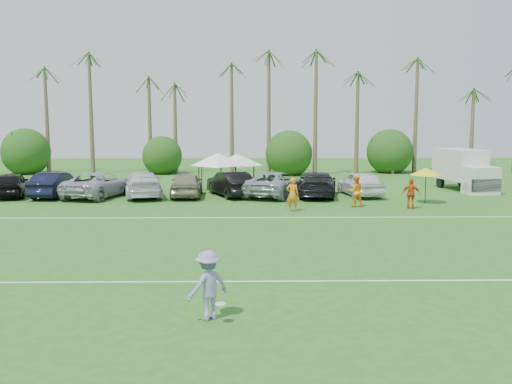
{
  "coord_description": "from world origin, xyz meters",
  "views": [
    {
      "loc": [
        2.06,
        -15.92,
        5.24
      ],
      "look_at": [
        2.52,
        12.27,
        1.6
      ],
      "focal_mm": 40.0,
      "sensor_mm": 36.0,
      "label": 1
    }
  ],
  "objects": [
    {
      "name": "bush_tree_1",
      "position": [
        -6.0,
        39.0,
        1.8
      ],
      "size": [
        4.0,
        4.0,
        4.0
      ],
      "color": "brown",
      "rests_on": "ground"
    },
    {
      "name": "bush_tree_3",
      "position": [
        16.0,
        39.0,
        1.8
      ],
      "size": [
        4.0,
        4.0,
        4.0
      ],
      "color": "brown",
      "rests_on": "ground"
    },
    {
      "name": "palm_tree_2",
      "position": [
        -12.0,
        38.0,
        9.21
      ],
      "size": [
        2.4,
        2.4,
        10.9
      ],
      "color": "brown",
      "rests_on": "ground"
    },
    {
      "name": "parked_car_4",
      "position": [
        -1.98,
        22.17,
        0.85
      ],
      "size": [
        2.15,
        5.03,
        1.69
      ],
      "primitive_type": "imported",
      "rotation": [
        0.0,
        0.0,
        3.17
      ],
      "color": "gray",
      "rests_on": "ground"
    },
    {
      "name": "parked_car_5",
      "position": [
        0.97,
        22.52,
        0.85
      ],
      "size": [
        3.6,
        5.44,
        1.69
      ],
      "primitive_type": "imported",
      "rotation": [
        0.0,
        0.0,
        3.53
      ],
      "color": "black",
      "rests_on": "ground"
    },
    {
      "name": "palm_tree_7",
      "position": [
        8.0,
        38.0,
        10.06
      ],
      "size": [
        2.4,
        2.4,
        11.9
      ],
      "color": "brown",
      "rests_on": "ground"
    },
    {
      "name": "parked_car_8",
      "position": [
        9.81,
        22.51,
        0.85
      ],
      "size": [
        2.81,
        5.24,
        1.69
      ],
      "primitive_type": "imported",
      "rotation": [
        0.0,
        0.0,
        3.31
      ],
      "color": "white",
      "rests_on": "ground"
    },
    {
      "name": "palm_tree_1",
      "position": [
        -17.0,
        38.0,
        8.35
      ],
      "size": [
        2.4,
        2.4,
        9.9
      ],
      "color": "brown",
      "rests_on": "ground"
    },
    {
      "name": "canopy_tent_left",
      "position": [
        -0.02,
        25.34,
        2.77
      ],
      "size": [
        3.99,
        3.99,
        3.24
      ],
      "color": "black",
      "rests_on": "ground"
    },
    {
      "name": "parked_car_1",
      "position": [
        -10.82,
        22.34,
        0.85
      ],
      "size": [
        2.19,
        5.27,
        1.69
      ],
      "primitive_type": "imported",
      "rotation": [
        0.0,
        0.0,
        3.06
      ],
      "color": "black",
      "rests_on": "ground"
    },
    {
      "name": "parked_car_2",
      "position": [
        -7.88,
        22.18,
        0.85
      ],
      "size": [
        4.28,
        6.61,
        1.69
      ],
      "primitive_type": "imported",
      "rotation": [
        0.0,
        0.0,
        2.88
      ],
      "color": "#ABAEB7",
      "rests_on": "ground"
    },
    {
      "name": "bush_tree_0",
      "position": [
        -19.0,
        39.0,
        1.8
      ],
      "size": [
        4.0,
        4.0,
        4.0
      ],
      "color": "brown",
      "rests_on": "ground"
    },
    {
      "name": "palm_tree_9",
      "position": [
        18.0,
        38.0,
        8.35
      ],
      "size": [
        2.4,
        2.4,
        9.9
      ],
      "color": "brown",
      "rests_on": "ground"
    },
    {
      "name": "canopy_tent_right",
      "position": [
        1.37,
        26.57,
        2.64
      ],
      "size": [
        3.8,
        3.8,
        3.08
      ],
      "color": "black",
      "rests_on": "ground"
    },
    {
      "name": "parked_car_6",
      "position": [
        3.91,
        22.39,
        0.85
      ],
      "size": [
        4.72,
        6.69,
        1.69
      ],
      "primitive_type": "imported",
      "rotation": [
        0.0,
        0.0,
        2.79
      ],
      "color": "#9AA1AA",
      "rests_on": "ground"
    },
    {
      "name": "ground",
      "position": [
        0.0,
        0.0,
        0.0
      ],
      "size": [
        120.0,
        120.0,
        0.0
      ],
      "primitive_type": "plane",
      "color": "#29621D",
      "rests_on": "ground"
    },
    {
      "name": "parked_car_7",
      "position": [
        6.86,
        22.2,
        0.85
      ],
      "size": [
        3.32,
        6.15,
        1.69
      ],
      "primitive_type": "imported",
      "rotation": [
        0.0,
        0.0,
        2.97
      ],
      "color": "black",
      "rests_on": "ground"
    },
    {
      "name": "palm_tree_10",
      "position": [
        23.0,
        38.0,
        9.21
      ],
      "size": [
        2.4,
        2.4,
        10.9
      ],
      "color": "brown",
      "rests_on": "ground"
    },
    {
      "name": "box_truck",
      "position": [
        18.05,
        25.42,
        1.6
      ],
      "size": [
        3.1,
        6.09,
        3.0
      ],
      "rotation": [
        0.0,
        0.0,
        0.16
      ],
      "color": "silver",
      "rests_on": "ground"
    },
    {
      "name": "sideline_player_a",
      "position": [
        4.66,
        16.12,
        0.96
      ],
      "size": [
        0.71,
        0.47,
        1.93
      ],
      "primitive_type": "imported",
      "rotation": [
        0.0,
        0.0,
        3.13
      ],
      "color": "orange",
      "rests_on": "ground"
    },
    {
      "name": "frisbee_player",
      "position": [
        1.05,
        -1.47,
        0.92
      ],
      "size": [
        1.36,
        1.26,
        1.84
      ],
      "rotation": [
        0.0,
        0.0,
        3.79
      ],
      "color": "#8B88C1",
      "rests_on": "ground"
    },
    {
      "name": "palm_tree_4",
      "position": [
        -4.0,
        38.0,
        7.48
      ],
      "size": [
        2.4,
        2.4,
        8.9
      ],
      "color": "brown",
      "rests_on": "ground"
    },
    {
      "name": "parked_car_3",
      "position": [
        -4.93,
        22.19,
        0.85
      ],
      "size": [
        3.67,
        6.23,
        1.69
      ],
      "primitive_type": "imported",
      "rotation": [
        0.0,
        0.0,
        3.38
      ],
      "color": "silver",
      "rests_on": "ground"
    },
    {
      "name": "field_lines",
      "position": [
        0.0,
        8.0,
        0.01
      ],
      "size": [
        80.0,
        12.1,
        0.01
      ],
      "color": "white",
      "rests_on": "ground"
    },
    {
      "name": "market_umbrella",
      "position": [
        13.15,
        18.95,
        1.99
      ],
      "size": [
        2.0,
        2.0,
        2.22
      ],
      "color": "black",
      "rests_on": "ground"
    },
    {
      "name": "bush_tree_2",
      "position": [
        6.0,
        39.0,
        1.8
      ],
      "size": [
        4.0,
        4.0,
        4.0
      ],
      "color": "brown",
      "rests_on": "ground"
    },
    {
      "name": "palm_tree_5",
      "position": [
        0.0,
        38.0,
        8.35
      ],
      "size": [
        2.4,
        2.4,
        9.9
      ],
      "color": "brown",
      "rests_on": "ground"
    },
    {
      "name": "palm_tree_3",
      "position": [
        -8.0,
        38.0,
        10.06
      ],
      "size": [
        2.4,
        2.4,
        11.9
      ],
      "color": "brown",
      "rests_on": "ground"
    },
    {
      "name": "parked_car_0",
      "position": [
        -13.77,
        22.4,
        0.85
      ],
      "size": [
        3.09,
        5.3,
        1.69
      ],
      "primitive_type": "imported",
      "rotation": [
        0.0,
        0.0,
        3.37
      ],
      "color": "black",
      "rests_on": "ground"
    },
    {
      "name": "palm_tree_6",
      "position": [
        4.0,
        38.0,
        9.21
      ],
      "size": [
        2.4,
        2.4,
        10.9
      ],
      "color": "brown",
      "rests_on": "ground"
    },
    {
      "name": "sideline_player_c",
      "position": [
        11.66,
        16.86,
        0.89
      ],
      "size": [
        1.12,
        0.77,
        1.77
      ],
      "primitive_type": "imported",
      "rotation": [
        0.0,
        0.0,
        2.78
      ],
      "color": "#CB4D16",
      "rests_on": "ground"
    },
    {
      "name": "palm_tree_8",
      "position": [
        13.0,
        38.0,
        7.48
      ],
      "size": [
        2.4,
        2.4,
        8.9
      ],
      "color": "brown",
      "rests_on": "ground"
    },
    {
      "name": "sideline_player_b",
      "position": [
        8.55,
        17.62,
        0.94
      ],
      "size": [
        0.97,
        0.79,
        1.88
      ],
      "primitive_type": "imported",
      "rotation": [
        0.0,
        0.0,
        3.23
      ],
      "color": "orange",
      "rests_on": "ground"
    }
  ]
}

